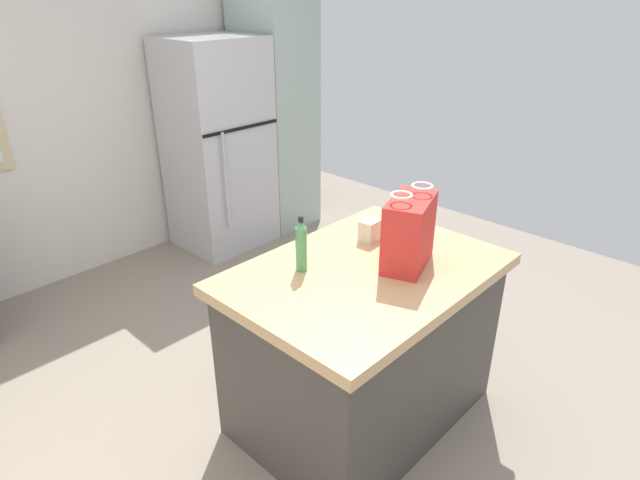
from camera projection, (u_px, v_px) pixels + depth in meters
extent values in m
plane|color=gray|center=(307.00, 415.00, 2.88)|extent=(6.17, 6.17, 0.00)
cube|color=silver|center=(63.00, 113.00, 3.88)|extent=(5.14, 0.10, 2.51)
cube|color=#423D38|center=(362.00, 349.00, 2.73)|extent=(1.23, 0.85, 0.83)
cube|color=tan|center=(366.00, 274.00, 2.53)|extent=(1.31, 0.93, 0.06)
cube|color=#B7B7BC|center=(218.00, 146.00, 4.48)|extent=(0.75, 0.66, 1.74)
cube|color=black|center=(242.00, 128.00, 4.18)|extent=(0.73, 0.01, 0.02)
cylinder|color=#B7B7BC|center=(226.00, 182.00, 4.20)|extent=(0.02, 0.02, 0.78)
cube|color=#9EB2A8|center=(276.00, 114.00, 4.84)|extent=(0.53, 0.62, 2.08)
cube|color=red|center=(409.00, 232.00, 2.49)|extent=(0.37, 0.28, 0.34)
torus|color=white|center=(402.00, 195.00, 2.34)|extent=(0.13, 0.13, 0.01)
torus|color=white|center=(422.00, 186.00, 2.45)|extent=(0.13, 0.13, 0.01)
cube|color=beige|center=(370.00, 230.00, 2.77)|extent=(0.11, 0.09, 0.11)
cylinder|color=#4C9956|center=(302.00, 249.00, 2.46)|extent=(0.05, 0.05, 0.22)
cone|color=#4C9956|center=(302.00, 224.00, 2.41)|extent=(0.05, 0.05, 0.03)
cylinder|color=black|center=(302.00, 219.00, 2.40)|extent=(0.02, 0.02, 0.02)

